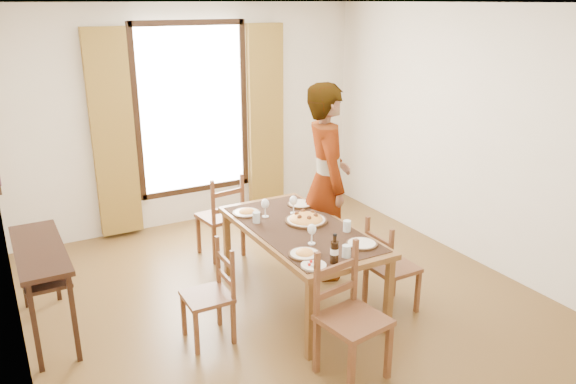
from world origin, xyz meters
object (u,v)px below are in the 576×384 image
dining_table (300,234)px  man (327,182)px  pasta_platter (306,217)px  console_table (41,260)px

dining_table → man: 0.75m
pasta_platter → dining_table: bearing=-141.1°
console_table → man: man is taller
console_table → dining_table: (2.15, -0.59, 0.00)m
console_table → man: 2.71m
man → pasta_platter: 0.57m
dining_table → pasta_platter: size_ratio=4.42×
dining_table → man: man is taller
dining_table → man: size_ratio=0.89×
dining_table → man: (0.54, 0.41, 0.31)m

